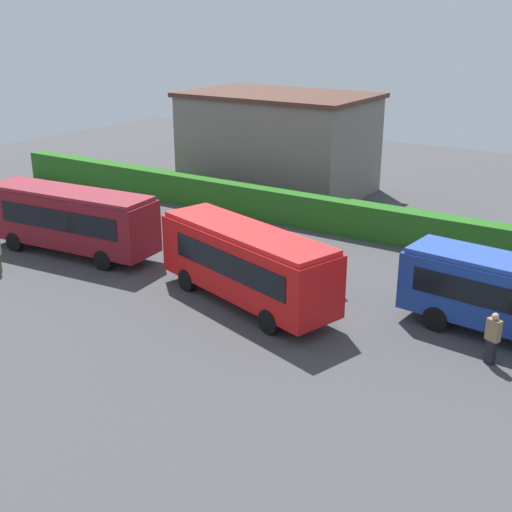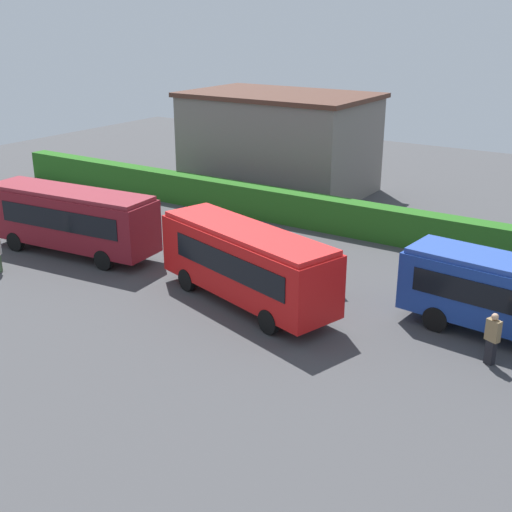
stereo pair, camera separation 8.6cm
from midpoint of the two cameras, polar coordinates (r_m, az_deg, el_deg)
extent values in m
plane|color=#424244|center=(29.26, -1.58, -3.08)|extent=(76.85, 76.85, 0.00)
cube|color=maroon|center=(34.58, -15.63, 3.12)|extent=(9.59, 3.32, 2.58)
cube|color=maroon|center=(34.22, -15.85, 5.34)|extent=(9.29, 3.10, 0.20)
cube|color=black|center=(33.45, -16.73, 2.99)|extent=(7.31, 0.73, 1.03)
cube|color=black|center=(35.17, -13.96, 4.08)|extent=(7.31, 0.73, 1.03)
cube|color=black|center=(37.82, -20.93, 4.45)|extent=(0.23, 2.00, 1.09)
cube|color=silver|center=(37.63, -21.08, 5.62)|extent=(0.17, 1.34, 0.28)
cylinder|color=black|center=(36.26, -20.01, 1.18)|extent=(1.02, 0.37, 1.00)
cylinder|color=black|center=(37.71, -17.54, 2.18)|extent=(1.02, 0.37, 1.00)
cylinder|color=black|center=(32.33, -12.96, -0.34)|extent=(1.02, 0.37, 1.00)
cylinder|color=black|center=(33.94, -10.53, 0.83)|extent=(1.02, 0.37, 1.00)
sphere|color=silver|center=(38.59, -19.98, 2.92)|extent=(0.22, 0.22, 0.22)
cube|color=red|center=(27.41, -0.77, -0.60)|extent=(9.24, 4.93, 2.55)
cube|color=red|center=(26.95, -0.78, 2.14)|extent=(8.93, 4.67, 0.20)
cube|color=black|center=(26.35, -2.47, -0.77)|extent=(6.66, 2.04, 1.02)
cube|color=black|center=(27.85, 1.62, 0.41)|extent=(6.66, 2.04, 1.02)
cube|color=black|center=(30.71, -6.06, 2.20)|extent=(0.62, 1.96, 1.07)
cube|color=silver|center=(30.47, -6.11, 3.62)|extent=(0.43, 1.32, 0.28)
cylinder|color=black|center=(29.33, -5.90, -2.06)|extent=(1.04, 0.56, 1.00)
cylinder|color=black|center=(30.56, -2.38, -1.03)|extent=(1.04, 0.56, 1.00)
cylinder|color=black|center=(25.32, 1.21, -5.69)|extent=(1.04, 0.56, 1.00)
cylinder|color=black|center=(26.73, 4.90, -4.31)|extent=(1.04, 0.56, 1.00)
sphere|color=silver|center=(30.77, -7.04, -0.23)|extent=(0.22, 0.22, 0.22)
sphere|color=silver|center=(31.48, -4.97, 0.33)|extent=(0.22, 0.22, 0.22)
cube|color=black|center=(25.05, 20.65, -3.64)|extent=(6.87, 0.69, 0.92)
cylinder|color=black|center=(28.33, 17.16, -3.73)|extent=(1.02, 0.37, 1.00)
cylinder|color=black|center=(26.47, 15.36, -5.26)|extent=(1.02, 0.37, 1.00)
cube|color=olive|center=(29.20, 6.90, -2.36)|extent=(0.39, 0.40, 0.86)
cube|color=maroon|center=(28.90, 6.97, -0.88)|extent=(0.53, 0.54, 0.75)
sphere|color=brown|center=(28.73, 7.01, 0.04)|extent=(0.24, 0.24, 0.24)
cube|color=black|center=(24.68, 19.68, -7.83)|extent=(0.39, 0.34, 0.90)
cube|color=olive|center=(24.31, 19.92, -6.06)|extent=(0.56, 0.43, 0.79)
sphere|color=tan|center=(24.10, 20.06, -4.95)|extent=(0.25, 0.25, 0.25)
cube|color=#26621C|center=(37.15, 7.32, 3.43)|extent=(50.43, 1.15, 1.89)
cube|color=slate|center=(45.77, 2.06, 9.61)|extent=(11.98, 7.74, 6.33)
cube|color=#4C2D23|center=(45.28, 2.12, 13.74)|extent=(12.46, 8.05, 0.30)
cone|color=orange|center=(38.45, -5.01, 3.09)|extent=(0.36, 0.36, 0.60)
camera|label=1|loc=(0.04, -89.91, 0.03)|focal=46.28mm
camera|label=2|loc=(0.04, 90.09, -0.03)|focal=46.28mm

